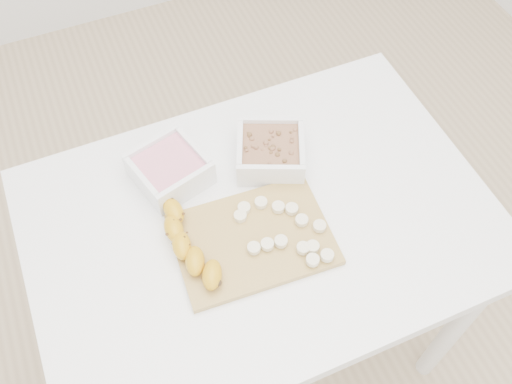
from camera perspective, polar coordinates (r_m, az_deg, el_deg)
name	(u,v)px	position (r m, az deg, el deg)	size (l,w,h in m)	color
ground	(260,338)	(1.91, 0.36, -14.39)	(3.50, 3.50, 0.00)	#C6AD89
table	(261,240)	(1.32, 0.51, -4.79)	(1.00, 0.70, 0.75)	white
bowl_yogurt	(170,169)	(1.28, -8.64, 2.31)	(0.18, 0.18, 0.07)	white
bowl_granola	(270,151)	(1.29, 1.46, 4.09)	(0.20, 0.20, 0.07)	white
cutting_board	(253,239)	(1.20, -0.34, -4.76)	(0.32, 0.23, 0.01)	#B08B44
banana	(190,245)	(1.17, -6.62, -5.32)	(0.06, 0.23, 0.04)	#C99012
banana_slices	(285,231)	(1.19, 2.91, -3.87)	(0.17, 0.20, 0.02)	beige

